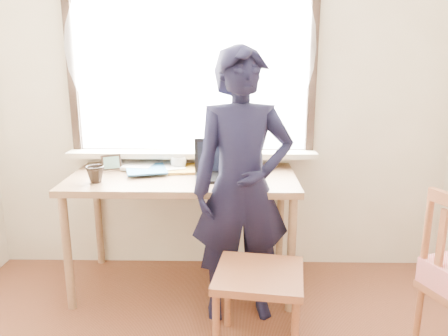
{
  "coord_description": "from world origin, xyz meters",
  "views": [
    {
      "loc": [
        0.1,
        -1.29,
        1.64
      ],
      "look_at": [
        0.06,
        0.95,
        1.06
      ],
      "focal_mm": 35.0,
      "sensor_mm": 36.0,
      "label": 1
    }
  ],
  "objects_px": {
    "person": "(242,188)",
    "laptop": "(222,168)",
    "desk": "(183,187)",
    "mug_white": "(179,163)",
    "work_chair": "(259,284)",
    "mug_dark": "(95,174)"
  },
  "relations": [
    {
      "from": "work_chair",
      "to": "desk",
      "type": "bearing_deg",
      "value": 124.03
    },
    {
      "from": "desk",
      "to": "mug_white",
      "type": "height_order",
      "value": "mug_white"
    },
    {
      "from": "mug_dark",
      "to": "work_chair",
      "type": "distance_m",
      "value": 1.27
    },
    {
      "from": "work_chair",
      "to": "person",
      "type": "distance_m",
      "value": 0.59
    },
    {
      "from": "laptop",
      "to": "work_chair",
      "type": "relative_size",
      "value": 0.73
    },
    {
      "from": "laptop",
      "to": "work_chair",
      "type": "bearing_deg",
      "value": -72.38
    },
    {
      "from": "laptop",
      "to": "mug_dark",
      "type": "relative_size",
      "value": 3.34
    },
    {
      "from": "mug_dark",
      "to": "person",
      "type": "bearing_deg",
      "value": -9.58
    },
    {
      "from": "desk",
      "to": "work_chair",
      "type": "relative_size",
      "value": 2.9
    },
    {
      "from": "person",
      "to": "laptop",
      "type": "bearing_deg",
      "value": 104.75
    },
    {
      "from": "mug_dark",
      "to": "person",
      "type": "distance_m",
      "value": 0.97
    },
    {
      "from": "desk",
      "to": "work_chair",
      "type": "bearing_deg",
      "value": -55.97
    },
    {
      "from": "desk",
      "to": "mug_white",
      "type": "bearing_deg",
      "value": 106.05
    },
    {
      "from": "laptop",
      "to": "work_chair",
      "type": "height_order",
      "value": "laptop"
    },
    {
      "from": "desk",
      "to": "person",
      "type": "xyz_separation_m",
      "value": [
        0.4,
        -0.35,
        0.1
      ]
    },
    {
      "from": "desk",
      "to": "person",
      "type": "height_order",
      "value": "person"
    },
    {
      "from": "mug_dark",
      "to": "work_chair",
      "type": "bearing_deg",
      "value": -27.4
    },
    {
      "from": "mug_dark",
      "to": "person",
      "type": "xyz_separation_m",
      "value": [
        0.95,
        -0.16,
        -0.04
      ]
    },
    {
      "from": "desk",
      "to": "laptop",
      "type": "height_order",
      "value": "laptop"
    },
    {
      "from": "laptop",
      "to": "mug_dark",
      "type": "distance_m",
      "value": 0.84
    },
    {
      "from": "mug_white",
      "to": "person",
      "type": "relative_size",
      "value": 0.07
    },
    {
      "from": "mug_dark",
      "to": "work_chair",
      "type": "relative_size",
      "value": 0.22
    }
  ]
}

